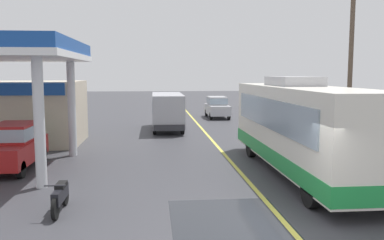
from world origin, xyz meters
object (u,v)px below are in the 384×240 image
Objects in this scene: car_at_pump at (13,144)px; motorcycle_parked_forecourt at (60,196)px; minibus_opposing_lane at (167,108)px; car_trailing_behind_bus at (217,106)px; coach_bus_main at (301,129)px; pedestrian_near_pump at (37,136)px.

motorcycle_parked_forecourt is (3.02, -5.46, -0.57)m from car_at_pump.
minibus_opposing_lane is (6.52, 10.85, 0.46)m from car_at_pump.
car_at_pump is 2.33× the size of motorcycle_parked_forecourt.
car_at_pump is 21.30m from car_trailing_behind_bus.
coach_bus_main is at bearing -89.78° from car_trailing_behind_bus.
minibus_opposing_lane reaches higher than car_trailing_behind_bus.
car_trailing_behind_bus is (11.07, 18.20, 0.00)m from car_at_pump.
coach_bus_main reaches higher than car_at_pump.
car_at_pump reaches higher than motorcycle_parked_forecourt.
motorcycle_parked_forecourt is (-8.13, -3.59, -1.28)m from coach_bus_main.
car_trailing_behind_bus reaches higher than motorcycle_parked_forecourt.
minibus_opposing_lane is at bearing 110.00° from coach_bus_main.
minibus_opposing_lane is at bearing 52.21° from pedestrian_near_pump.
minibus_opposing_lane reaches higher than car_at_pump.
minibus_opposing_lane is (-4.63, 12.72, -0.25)m from coach_bus_main.
pedestrian_near_pump is at bearing 157.49° from coach_bus_main.
coach_bus_main is 2.63× the size of car_at_pump.
coach_bus_main reaches higher than minibus_opposing_lane.
car_at_pump is 6.27m from motorcycle_parked_forecourt.
coach_bus_main reaches higher than motorcycle_parked_forecourt.
car_at_pump is at bearing -93.84° from pedestrian_near_pump.
minibus_opposing_lane is at bearing -121.78° from car_trailing_behind_bus.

